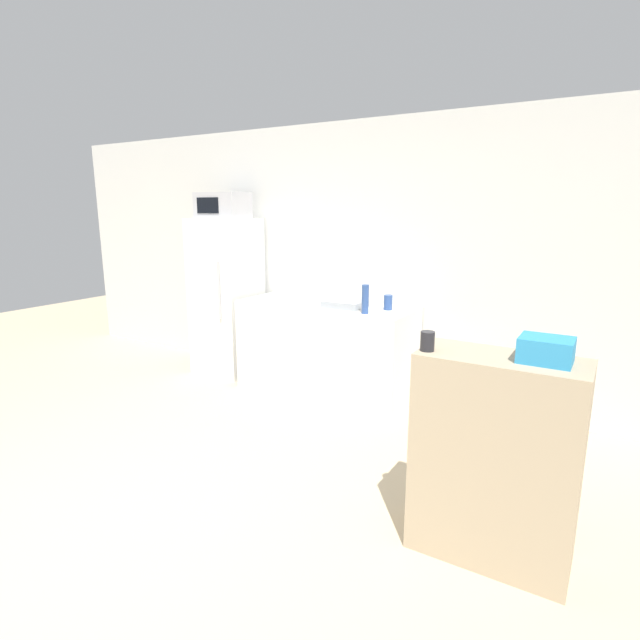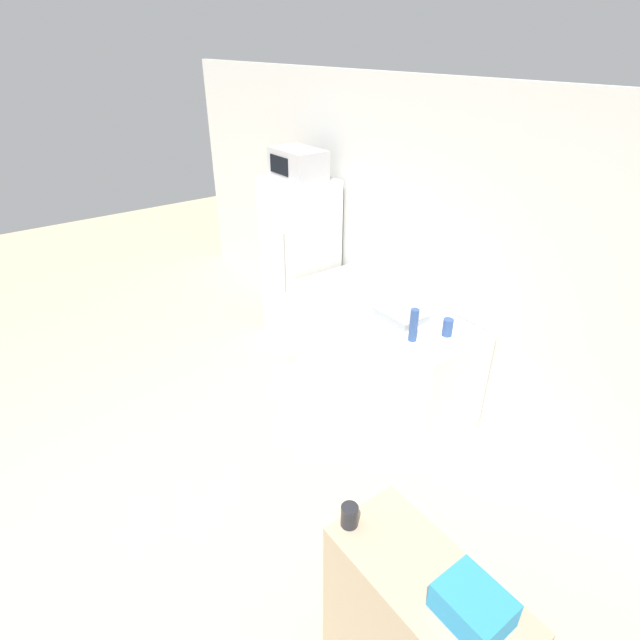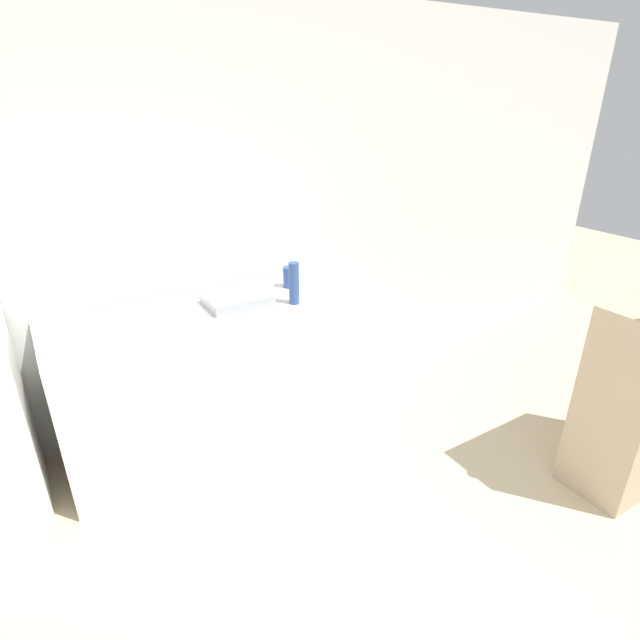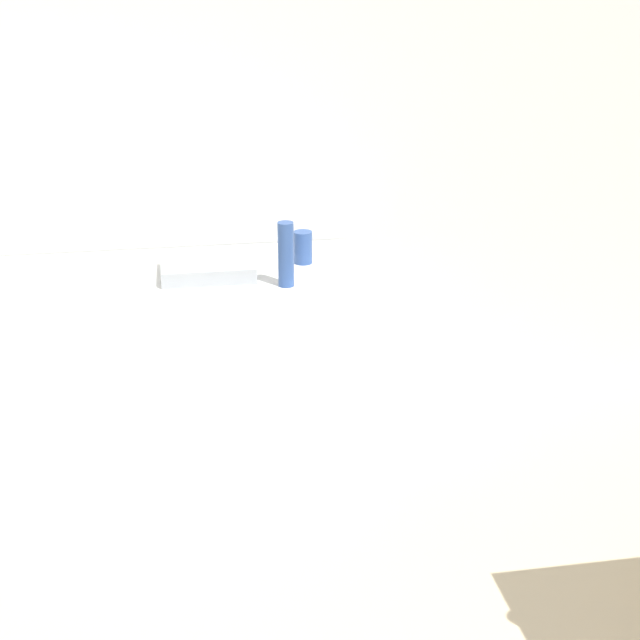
% 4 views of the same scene
% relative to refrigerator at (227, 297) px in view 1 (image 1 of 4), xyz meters
% --- Properties ---
extents(ground_plane, '(14.00, 14.00, 0.00)m').
position_rel_refrigerator_xyz_m(ground_plane, '(1.44, -2.57, -0.84)').
color(ground_plane, '#C6B28E').
extents(wall_back, '(8.00, 0.06, 2.60)m').
position_rel_refrigerator_xyz_m(wall_back, '(1.44, 0.36, 0.46)').
color(wall_back, silver).
rests_on(wall_back, ground_plane).
extents(refrigerator, '(0.63, 0.60, 1.68)m').
position_rel_refrigerator_xyz_m(refrigerator, '(0.00, 0.00, 0.00)').
color(refrigerator, white).
rests_on(refrigerator, ground_plane).
extents(microwave, '(0.53, 0.34, 0.27)m').
position_rel_refrigerator_xyz_m(microwave, '(-0.00, -0.00, 0.97)').
color(microwave, '#BCBCC1').
rests_on(microwave, refrigerator).
extents(counter, '(1.70, 0.67, 0.89)m').
position_rel_refrigerator_xyz_m(counter, '(1.27, -0.02, -0.40)').
color(counter, silver).
rests_on(counter, ground_plane).
extents(sink_basin, '(0.37, 0.28, 0.06)m').
position_rel_refrigerator_xyz_m(sink_basin, '(1.50, -0.06, 0.08)').
color(sink_basin, '#9EA3A8').
rests_on(sink_basin, counter).
extents(bottle_tall, '(0.06, 0.06, 0.25)m').
position_rel_refrigerator_xyz_m(bottle_tall, '(1.79, -0.23, 0.18)').
color(bottle_tall, '#2D4C8C').
rests_on(bottle_tall, counter).
extents(bottle_short, '(0.08, 0.08, 0.13)m').
position_rel_refrigerator_xyz_m(bottle_short, '(1.89, 0.03, 0.12)').
color(bottle_short, '#2D4C8C').
rests_on(bottle_short, counter).
extents(shelf_cabinet, '(0.79, 0.38, 1.09)m').
position_rel_refrigerator_xyz_m(shelf_cabinet, '(3.21, -1.62, -0.30)').
color(shelf_cabinet, tan).
rests_on(shelf_cabinet, ground_plane).
extents(basket, '(0.24, 0.19, 0.12)m').
position_rel_refrigerator_xyz_m(basket, '(3.40, -1.61, 0.30)').
color(basket, '#2D8EC6').
rests_on(basket, shelf_cabinet).
extents(jar, '(0.07, 0.07, 0.10)m').
position_rel_refrigerator_xyz_m(jar, '(2.86, -1.71, 0.29)').
color(jar, '#232328').
rests_on(jar, shelf_cabinet).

